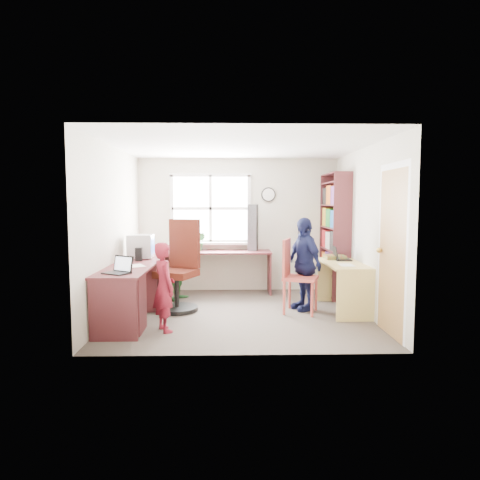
{
  "coord_description": "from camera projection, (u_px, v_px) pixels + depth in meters",
  "views": [
    {
      "loc": [
        -0.15,
        -6.09,
        1.6
      ],
      "look_at": [
        0.0,
        0.25,
        1.05
      ],
      "focal_mm": 32.0,
      "sensor_mm": 36.0,
      "label": 1
    }
  ],
  "objects": [
    {
      "name": "speaker_a",
      "position": [
        139.0,
        254.0,
        6.29
      ],
      "size": [
        0.1,
        0.1,
        0.19
      ],
      "rotation": [
        0.0,
        0.0,
        0.08
      ],
      "color": "black",
      "rests_on": "l_desk"
    },
    {
      "name": "wooden_chair",
      "position": [
        295.0,
        273.0,
        6.23
      ],
      "size": [
        0.59,
        0.59,
        1.08
      ],
      "rotation": [
        0.0,
        0.0,
        -0.34
      ],
      "color": "#CC4E44",
      "rests_on": "ground"
    },
    {
      "name": "speaker_b",
      "position": [
        148.0,
        250.0,
        6.89
      ],
      "size": [
        0.09,
        0.09,
        0.17
      ],
      "rotation": [
        0.0,
        0.0,
        0.07
      ],
      "color": "black",
      "rests_on": "l_desk"
    },
    {
      "name": "paper_b",
      "position": [
        346.0,
        265.0,
        6.08
      ],
      "size": [
        0.21,
        0.29,
        0.0
      ],
      "rotation": [
        0.0,
        0.0,
        -0.03
      ],
      "color": "silver",
      "rests_on": "right_desk"
    },
    {
      "name": "person_navy",
      "position": [
        304.0,
        264.0,
        6.39
      ],
      "size": [
        0.62,
        0.88,
        1.39
      ],
      "primitive_type": "imported",
      "rotation": [
        0.0,
        0.0,
        -1.19
      ],
      "color": "#151A43",
      "rests_on": "ground"
    },
    {
      "name": "laptop_right",
      "position": [
        340.0,
        257.0,
        6.61
      ],
      "size": [
        0.28,
        0.33,
        0.22
      ],
      "rotation": [
        0.0,
        0.0,
        1.52
      ],
      "color": "black",
      "rests_on": "right_desk"
    },
    {
      "name": "paper_a",
      "position": [
        136.0,
        266.0,
        5.79
      ],
      "size": [
        0.31,
        0.34,
        0.0
      ],
      "rotation": [
        0.0,
        0.0,
        0.48
      ],
      "color": "silver",
      "rests_on": "l_desk"
    },
    {
      "name": "game_box",
      "position": [
        335.0,
        257.0,
        6.75
      ],
      "size": [
        0.31,
        0.31,
        0.06
      ],
      "rotation": [
        0.0,
        0.0,
        -0.0
      ],
      "color": "red",
      "rests_on": "right_desk"
    },
    {
      "name": "swivel_chair",
      "position": [
        180.0,
        271.0,
        6.4
      ],
      "size": [
        0.83,
        0.83,
        1.35
      ],
      "rotation": [
        0.0,
        0.0,
        -0.42
      ],
      "color": "black",
      "rests_on": "ground"
    },
    {
      "name": "l_desk",
      "position": [
        146.0,
        287.0,
        5.85
      ],
      "size": [
        2.38,
        2.95,
        0.75
      ],
      "color": "#572227",
      "rests_on": "ground"
    },
    {
      "name": "cd_tower",
      "position": [
        253.0,
        228.0,
        7.58
      ],
      "size": [
        0.2,
        0.19,
        0.82
      ],
      "rotation": [
        0.0,
        0.0,
        -0.29
      ],
      "color": "black",
      "rests_on": "l_desk"
    },
    {
      "name": "person_green",
      "position": [
        182.0,
        263.0,
        7.04
      ],
      "size": [
        0.62,
        0.7,
        1.22
      ],
      "primitive_type": "imported",
      "rotation": [
        0.0,
        0.0,
        1.28
      ],
      "color": "#28652F",
      "rests_on": "ground"
    },
    {
      "name": "bookshelf",
      "position": [
        335.0,
        238.0,
        7.34
      ],
      "size": [
        0.3,
        1.02,
        2.1
      ],
      "color": "#572227",
      "rests_on": "ground"
    },
    {
      "name": "room",
      "position": [
        241.0,
        229.0,
        6.19
      ],
      "size": [
        3.64,
        3.44,
        2.44
      ],
      "color": "#423A34",
      "rests_on": "ground"
    },
    {
      "name": "potted_plant",
      "position": [
        200.0,
        242.0,
        7.59
      ],
      "size": [
        0.21,
        0.18,
        0.33
      ],
      "primitive_type": "imported",
      "rotation": [
        0.0,
        0.0,
        -0.25
      ],
      "color": "#307940",
      "rests_on": "l_desk"
    },
    {
      "name": "right_desk",
      "position": [
        344.0,
        276.0,
        6.34
      ],
      "size": [
        0.58,
        1.25,
        0.72
      ],
      "rotation": [
        0.0,
        0.0,
        0.01
      ],
      "color": "#DDC36E",
      "rests_on": "ground"
    },
    {
      "name": "person_red",
      "position": [
        164.0,
        287.0,
        5.31
      ],
      "size": [
        0.43,
        0.49,
        1.12
      ],
      "primitive_type": "imported",
      "rotation": [
        0.0,
        0.0,
        2.06
      ],
      "color": "maroon",
      "rests_on": "ground"
    },
    {
      "name": "laptop_left",
      "position": [
        119.0,
        269.0,
        5.18
      ],
      "size": [
        0.39,
        0.37,
        0.21
      ],
      "rotation": [
        0.0,
        0.0,
        -0.56
      ],
      "color": "black",
      "rests_on": "l_desk"
    },
    {
      "name": "crt_monitor",
      "position": [
        141.0,
        246.0,
        6.57
      ],
      "size": [
        0.38,
        0.34,
        0.36
      ],
      "rotation": [
        0.0,
        0.0,
        0.02
      ],
      "color": "#BBBABF",
      "rests_on": "l_desk"
    }
  ]
}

